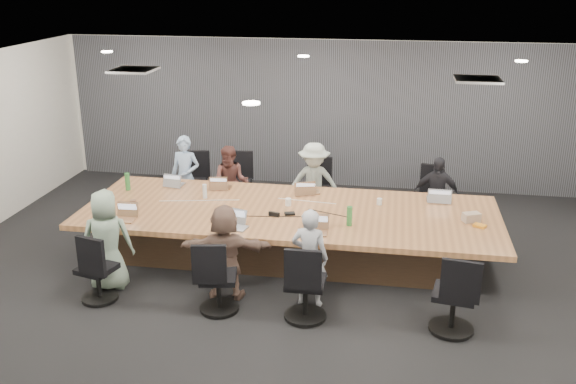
% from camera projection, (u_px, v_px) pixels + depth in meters
% --- Properties ---
extents(floor, '(10.00, 8.00, 0.00)m').
position_uv_depth(floor, '(283.00, 271.00, 9.06)').
color(floor, black).
rests_on(floor, ground).
extents(ceiling, '(10.00, 8.00, 0.00)m').
position_uv_depth(ceiling, '(283.00, 72.00, 8.13)').
color(ceiling, white).
rests_on(ceiling, wall_back).
extents(wall_back, '(10.00, 0.00, 2.80)m').
position_uv_depth(wall_back, '(320.00, 113.00, 12.31)').
color(wall_back, silver).
rests_on(wall_back, ground).
extents(wall_front, '(10.00, 0.00, 2.80)m').
position_uv_depth(wall_front, '(190.00, 339.00, 4.88)').
color(wall_front, silver).
rests_on(wall_front, ground).
extents(curtain, '(9.80, 0.04, 2.80)m').
position_uv_depth(curtain, '(319.00, 114.00, 12.24)').
color(curtain, '#52535B').
rests_on(curtain, ground).
extents(conference_table, '(6.00, 2.20, 0.74)m').
position_uv_depth(conference_table, '(289.00, 231.00, 9.39)').
color(conference_table, '#4A3424').
rests_on(conference_table, ground).
extents(chair_0, '(0.62, 0.62, 0.80)m').
position_uv_depth(chair_0, '(193.00, 187.00, 11.29)').
color(chair_0, black).
rests_on(chair_0, ground).
extents(chair_1, '(0.62, 0.62, 0.86)m').
position_uv_depth(chair_1, '(236.00, 188.00, 11.16)').
color(chair_1, black).
rests_on(chair_1, ground).
extents(chair_2, '(0.59, 0.59, 0.78)m').
position_uv_depth(chair_2, '(316.00, 194.00, 10.95)').
color(chair_2, black).
rests_on(chair_2, ground).
extents(chair_3, '(0.58, 0.58, 0.72)m').
position_uv_depth(chair_3, '(434.00, 203.00, 10.64)').
color(chair_3, black).
rests_on(chair_3, ground).
extents(chair_4, '(0.60, 0.60, 0.73)m').
position_uv_depth(chair_4, '(97.00, 274.00, 8.17)').
color(chair_4, black).
rests_on(chair_4, ground).
extents(chair_5, '(0.60, 0.60, 0.77)m').
position_uv_depth(chair_5, '(218.00, 283.00, 7.91)').
color(chair_5, black).
rests_on(chair_5, ground).
extents(chair_6, '(0.55, 0.55, 0.81)m').
position_uv_depth(chair_6, '(305.00, 288.00, 7.73)').
color(chair_6, black).
rests_on(chair_6, ground).
extents(chair_7, '(0.64, 0.64, 0.83)m').
position_uv_depth(chair_7, '(454.00, 300.00, 7.45)').
color(chair_7, black).
rests_on(chair_7, ground).
extents(person_0, '(0.53, 0.37, 1.40)m').
position_uv_depth(person_0, '(186.00, 177.00, 10.87)').
color(person_0, '#8FACD2').
rests_on(person_0, ground).
extents(laptop_0, '(0.32, 0.24, 0.02)m').
position_uv_depth(laptop_0, '(175.00, 184.00, 10.34)').
color(laptop_0, '#B2B2B7').
rests_on(laptop_0, conference_table).
extents(person_1, '(0.63, 0.49, 1.27)m').
position_uv_depth(person_1, '(231.00, 183.00, 10.76)').
color(person_1, brown).
rests_on(person_1, ground).
extents(laptop_1, '(0.31, 0.23, 0.02)m').
position_uv_depth(laptop_1, '(222.00, 187.00, 10.21)').
color(laptop_1, '#8C6647').
rests_on(laptop_1, conference_table).
extents(person_2, '(0.96, 0.63, 1.39)m').
position_uv_depth(person_2, '(314.00, 184.00, 10.52)').
color(person_2, '#949F96').
rests_on(person_2, ground).
extents(laptop_2, '(0.37, 0.30, 0.02)m').
position_uv_depth(laptop_2, '(309.00, 192.00, 9.99)').
color(laptop_2, '#8C6647').
rests_on(laptop_2, conference_table).
extents(person_3, '(0.76, 0.36, 1.26)m').
position_uv_depth(person_3, '(436.00, 195.00, 10.23)').
color(person_3, black).
rests_on(person_3, ground).
extents(laptop_3, '(0.35, 0.24, 0.02)m').
position_uv_depth(laptop_3, '(438.00, 199.00, 9.68)').
color(laptop_3, '#B2B2B7').
rests_on(laptop_3, conference_table).
extents(person_4, '(0.75, 0.58, 1.37)m').
position_uv_depth(person_4, '(107.00, 240.00, 8.39)').
color(person_4, gray).
rests_on(person_4, ground).
extents(laptop_4, '(0.31, 0.22, 0.02)m').
position_uv_depth(laptop_4, '(124.00, 220.00, 8.88)').
color(laptop_4, '#8C6647').
rests_on(laptop_4, conference_table).
extents(person_5, '(1.22, 0.54, 1.27)m').
position_uv_depth(person_5, '(225.00, 252.00, 8.15)').
color(person_5, brown).
rests_on(person_5, ground).
extents(laptop_5, '(0.35, 0.27, 0.02)m').
position_uv_depth(laptop_5, '(235.00, 228.00, 8.63)').
color(laptop_5, '#B2B2B7').
rests_on(laptop_5, conference_table).
extents(person_6, '(0.51, 0.37, 1.29)m').
position_uv_depth(person_6, '(310.00, 258.00, 7.98)').
color(person_6, '#A2A6B0').
rests_on(person_6, ground).
extents(laptop_6, '(0.32, 0.22, 0.02)m').
position_uv_depth(laptop_6, '(315.00, 233.00, 8.45)').
color(laptop_6, '#8C6647').
rests_on(laptop_6, conference_table).
extents(bottle_green_left, '(0.08, 0.08, 0.28)m').
position_uv_depth(bottle_green_left, '(128.00, 182.00, 10.06)').
color(bottle_green_left, '#327D38').
rests_on(bottle_green_left, conference_table).
extents(bottle_green_right, '(0.09, 0.09, 0.27)m').
position_uv_depth(bottle_green_right, '(349.00, 216.00, 8.69)').
color(bottle_green_right, '#327D38').
rests_on(bottle_green_right, conference_table).
extents(bottle_clear, '(0.08, 0.08, 0.22)m').
position_uv_depth(bottle_clear, '(205.00, 191.00, 9.72)').
color(bottle_clear, silver).
rests_on(bottle_clear, conference_table).
extents(cup_white_far, '(0.11, 0.11, 0.11)m').
position_uv_depth(cup_white_far, '(288.00, 202.00, 9.43)').
color(cup_white_far, white).
rests_on(cup_white_far, conference_table).
extents(cup_white_near, '(0.09, 0.09, 0.10)m').
position_uv_depth(cup_white_near, '(379.00, 202.00, 9.47)').
color(cup_white_near, white).
rests_on(cup_white_near, conference_table).
extents(mug_brown, '(0.10, 0.10, 0.11)m').
position_uv_depth(mug_brown, '(133.00, 204.00, 9.35)').
color(mug_brown, brown).
rests_on(mug_brown, conference_table).
extents(mic_left, '(0.18, 0.14, 0.03)m').
position_uv_depth(mic_left, '(218.00, 215.00, 9.03)').
color(mic_left, black).
rests_on(mic_left, conference_table).
extents(mic_right, '(0.17, 0.14, 0.03)m').
position_uv_depth(mic_right, '(290.00, 214.00, 9.10)').
color(mic_right, black).
rests_on(mic_right, conference_table).
extents(stapler, '(0.17, 0.09, 0.06)m').
position_uv_depth(stapler, '(274.00, 214.00, 9.03)').
color(stapler, black).
rests_on(stapler, conference_table).
extents(canvas_bag, '(0.27, 0.22, 0.12)m').
position_uv_depth(canvas_bag, '(471.00, 217.00, 8.84)').
color(canvas_bag, tan).
rests_on(canvas_bag, conference_table).
extents(snack_packet, '(0.19, 0.17, 0.04)m').
position_uv_depth(snack_packet, '(480.00, 226.00, 8.67)').
color(snack_packet, orange).
rests_on(snack_packet, conference_table).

